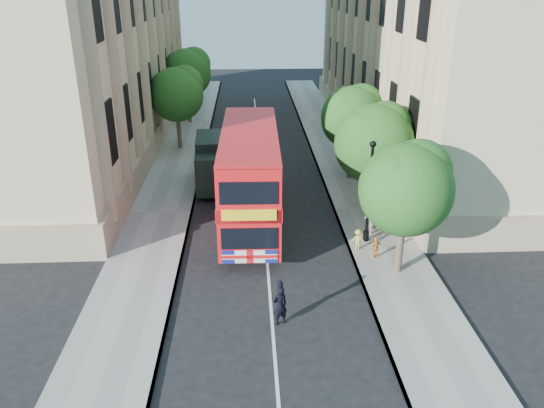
{
  "coord_description": "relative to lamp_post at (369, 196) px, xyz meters",
  "views": [
    {
      "loc": [
        -0.81,
        -17.38,
        12.3
      ],
      "look_at": [
        0.29,
        5.75,
        2.3
      ],
      "focal_mm": 35.0,
      "sensor_mm": 36.0,
      "label": 1
    }
  ],
  "objects": [
    {
      "name": "child_b",
      "position": [
        -0.6,
        -0.88,
        -1.88
      ],
      "size": [
        0.7,
        0.45,
        1.03
      ],
      "primitive_type": "imported",
      "rotation": [
        0.0,
        0.0,
        3.04
      ],
      "color": "gold",
      "rests_on": "pavement_right"
    },
    {
      "name": "child_a",
      "position": [
        0.08,
        -1.72,
        -1.87
      ],
      "size": [
        0.65,
        0.48,
        1.03
      ],
      "primitive_type": "imported",
      "rotation": [
        0.0,
        0.0,
        3.58
      ],
      "color": "orange",
      "rests_on": "pavement_right"
    },
    {
      "name": "pavement_left",
      "position": [
        -10.75,
        4.0,
        -2.45
      ],
      "size": [
        3.5,
        80.0,
        0.12
      ],
      "primitive_type": "cube",
      "color": "gray",
      "rests_on": "ground"
    },
    {
      "name": "building_right",
      "position": [
        8.8,
        18.0,
        6.49
      ],
      "size": [
        12.0,
        38.0,
        18.0
      ],
      "primitive_type": "cube",
      "color": "#C1B086",
      "rests_on": "ground"
    },
    {
      "name": "tree_right_far",
      "position": [
        0.84,
        9.03,
        1.8
      ],
      "size": [
        4.0,
        4.0,
        6.15
      ],
      "color": "#473828",
      "rests_on": "ground"
    },
    {
      "name": "double_decker_bus",
      "position": [
        -5.73,
        2.64,
        0.23
      ],
      "size": [
        3.05,
        10.8,
        4.96
      ],
      "rotation": [
        0.0,
        0.0,
        -0.02
      ],
      "color": "red",
      "rests_on": "ground"
    },
    {
      "name": "lamp_post",
      "position": [
        0.0,
        0.0,
        0.0
      ],
      "size": [
        0.32,
        0.32,
        5.16
      ],
      "color": "black",
      "rests_on": "pavement_right"
    },
    {
      "name": "tree_right_mid",
      "position": [
        0.84,
        3.03,
        1.93
      ],
      "size": [
        4.2,
        4.2,
        6.37
      ],
      "color": "#473828",
      "rests_on": "ground"
    },
    {
      "name": "ground",
      "position": [
        -5.0,
        -6.0,
        -2.51
      ],
      "size": [
        120.0,
        120.0,
        0.0
      ],
      "primitive_type": "plane",
      "color": "black",
      "rests_on": "ground"
    },
    {
      "name": "tree_left_far",
      "position": [
        -10.96,
        16.03,
        1.93
      ],
      "size": [
        4.0,
        4.0,
        6.3
      ],
      "color": "#473828",
      "rests_on": "ground"
    },
    {
      "name": "building_left",
      "position": [
        -18.8,
        18.0,
        6.49
      ],
      "size": [
        12.0,
        38.0,
        18.0
      ],
      "primitive_type": "cube",
      "color": "#C1B086",
      "rests_on": "ground"
    },
    {
      "name": "tree_right_near",
      "position": [
        0.84,
        -2.97,
        1.74
      ],
      "size": [
        4.0,
        4.0,
        6.08
      ],
      "color": "#473828",
      "rests_on": "ground"
    },
    {
      "name": "woman_pedestrian",
      "position": [
        0.39,
        0.88,
        -1.54
      ],
      "size": [
        1.05,
        1.0,
        1.7
      ],
      "primitive_type": "imported",
      "rotation": [
        0.0,
        0.0,
        3.75
      ],
      "color": "beige",
      "rests_on": "pavement_right"
    },
    {
      "name": "police_constable",
      "position": [
        -4.71,
        -6.52,
        -1.69
      ],
      "size": [
        0.7,
        0.59,
        1.63
      ],
      "primitive_type": "imported",
      "rotation": [
        0.0,
        0.0,
        3.52
      ],
      "color": "black",
      "rests_on": "ground"
    },
    {
      "name": "pavement_right",
      "position": [
        0.75,
        4.0,
        -2.45
      ],
      "size": [
        3.5,
        80.0,
        0.12
      ],
      "primitive_type": "cube",
      "color": "gray",
      "rests_on": "ground"
    },
    {
      "name": "tree_left_back",
      "position": [
        -10.96,
        24.03,
        2.2
      ],
      "size": [
        4.2,
        4.2,
        6.65
      ],
      "color": "#473828",
      "rests_on": "ground"
    },
    {
      "name": "box_van",
      "position": [
        -7.89,
        7.98,
        -0.99
      ],
      "size": [
        2.45,
        5.51,
        3.1
      ],
      "rotation": [
        0.0,
        0.0,
        0.05
      ],
      "color": "black",
      "rests_on": "ground"
    }
  ]
}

